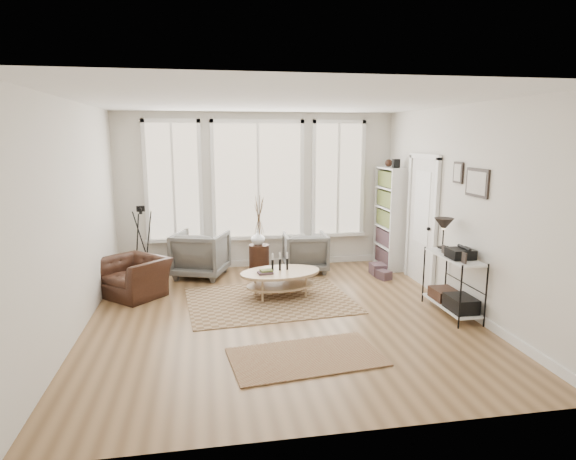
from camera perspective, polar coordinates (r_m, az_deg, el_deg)
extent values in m
plane|color=olive|center=(6.79, -0.81, -10.17)|extent=(5.50, 5.50, 0.00)
plane|color=white|center=(6.35, -0.88, 15.04)|extent=(5.50, 5.50, 0.00)
cube|color=silver|center=(9.12, -3.57, 4.65)|extent=(5.20, 0.04, 2.90)
cube|color=silver|center=(3.78, 5.76, -4.38)|extent=(5.20, 0.04, 2.90)
cube|color=silver|center=(6.54, -23.98, 1.23)|extent=(0.04, 5.50, 2.90)
cube|color=silver|center=(7.28, 19.82, 2.44)|extent=(0.04, 5.50, 2.90)
cube|color=white|center=(9.36, -3.47, -3.85)|extent=(5.10, 0.04, 0.12)
cube|color=white|center=(7.59, 19.04, -7.99)|extent=(0.03, 5.40, 0.12)
cube|color=tan|center=(9.08, -3.57, 5.89)|extent=(1.60, 0.03, 2.10)
cube|color=tan|center=(9.04, -13.43, 5.59)|extent=(0.90, 0.03, 2.10)
cube|color=tan|center=(9.37, 5.94, 6.01)|extent=(0.90, 0.03, 2.10)
cube|color=white|center=(9.06, -3.56, 5.88)|extent=(1.74, 0.06, 2.24)
cube|color=white|center=(9.02, -13.44, 5.58)|extent=(1.04, 0.06, 2.24)
cube|color=white|center=(9.36, 5.97, 6.00)|extent=(1.04, 0.06, 2.24)
cube|color=white|center=(9.20, -3.47, -0.85)|extent=(4.10, 0.12, 0.06)
cube|color=white|center=(8.34, 15.62, 0.90)|extent=(0.04, 0.88, 2.10)
cube|color=white|center=(8.29, 15.58, 2.60)|extent=(0.01, 0.55, 1.20)
cube|color=white|center=(7.90, 17.03, 0.28)|extent=(0.06, 0.08, 2.18)
cube|color=white|center=(8.77, 14.17, 1.45)|extent=(0.06, 0.08, 2.18)
cube|color=white|center=(8.22, 15.92, 8.40)|extent=(0.06, 1.06, 0.08)
sphere|color=black|center=(8.04, 16.31, 0.13)|extent=(0.06, 0.06, 0.06)
cube|color=white|center=(8.90, 12.92, 0.98)|extent=(0.30, 0.03, 1.90)
cube|color=white|center=(9.65, 11.05, 1.81)|extent=(0.30, 0.03, 1.90)
cube|color=white|center=(9.33, 12.80, 1.44)|extent=(0.02, 0.85, 1.90)
cube|color=white|center=(9.27, 11.94, 1.41)|extent=(0.30, 0.81, 1.90)
cube|color=brown|center=(9.27, 11.94, 1.41)|extent=(0.24, 0.75, 1.76)
cube|color=black|center=(8.97, 12.68, 7.70)|extent=(0.12, 0.10, 0.16)
sphere|color=#331A11|center=(9.30, 11.85, 7.78)|extent=(0.14, 0.14, 0.14)
cube|color=white|center=(7.23, 18.78, -8.42)|extent=(0.37, 1.07, 0.03)
cube|color=white|center=(7.04, 19.12, -3.03)|extent=(0.37, 1.07, 0.02)
cylinder|color=black|center=(6.61, 19.75, -7.51)|extent=(0.02, 0.02, 0.85)
cylinder|color=black|center=(6.80, 22.41, -7.21)|extent=(0.02, 0.02, 0.85)
cylinder|color=black|center=(7.51, 15.78, -5.09)|extent=(0.02, 0.02, 0.85)
cylinder|color=black|center=(7.67, 18.22, -4.90)|extent=(0.02, 0.02, 0.85)
cylinder|color=black|center=(7.32, 17.84, -1.98)|extent=(0.14, 0.14, 0.02)
cylinder|color=black|center=(7.30, 17.90, -0.90)|extent=(0.02, 0.02, 0.30)
cone|color=black|center=(7.26, 17.99, 0.64)|extent=(0.28, 0.28, 0.18)
cube|color=black|center=(6.89, 19.77, -2.63)|extent=(0.32, 0.30, 0.13)
cube|color=black|center=(6.99, 19.81, -8.21)|extent=(0.32, 0.45, 0.20)
cube|color=#331A11|center=(7.39, 18.00, -7.23)|extent=(0.32, 0.40, 0.16)
cube|color=black|center=(6.61, 20.16, -3.12)|extent=(0.02, 0.10, 0.14)
cube|color=black|center=(7.07, 17.99, -2.18)|extent=(0.02, 0.10, 0.12)
cube|color=black|center=(6.89, 21.52, 5.22)|extent=(0.03, 0.52, 0.38)
cube|color=silver|center=(6.88, 21.41, 5.23)|extent=(0.01, 0.44, 0.30)
cube|color=black|center=(7.31, 19.55, 6.43)|extent=(0.03, 0.24, 0.30)
cube|color=silver|center=(7.30, 19.44, 6.43)|extent=(0.01, 0.18, 0.24)
cube|color=brown|center=(7.40, -2.18, -8.31)|extent=(2.60, 2.05, 0.01)
cube|color=brown|center=(5.61, 2.15, -14.78)|extent=(1.79, 1.13, 0.01)
ellipsoid|color=tan|center=(7.55, -0.90, -6.52)|extent=(1.18, 0.85, 0.03)
ellipsoid|color=tan|center=(7.49, -0.90, -5.06)|extent=(1.38, 1.00, 0.04)
cylinder|color=tan|center=(7.32, -3.38, -7.11)|extent=(0.04, 0.04, 0.36)
cylinder|color=tan|center=(7.42, 2.04, -6.83)|extent=(0.04, 0.04, 0.36)
cylinder|color=tan|center=(7.70, -3.73, -6.20)|extent=(0.04, 0.04, 0.36)
cylinder|color=tan|center=(7.80, 1.43, -5.95)|extent=(0.04, 0.04, 0.36)
cylinder|color=black|center=(7.49, -1.88, -4.19)|extent=(0.04, 0.04, 0.18)
cylinder|color=black|center=(7.51, -0.97, -4.15)|extent=(0.04, 0.04, 0.18)
cylinder|color=black|center=(7.53, -0.06, -4.11)|extent=(0.04, 0.04, 0.18)
cube|color=#2C4F2D|center=(7.36, -2.65, -4.96)|extent=(0.22, 0.16, 0.06)
imported|color=slate|center=(8.70, -10.32, -2.81)|extent=(1.11, 1.13, 0.81)
imported|color=slate|center=(8.90, 2.05, -2.61)|extent=(0.82, 0.84, 0.73)
cylinder|color=#331A11|center=(8.73, -3.44, -3.50)|extent=(0.36, 0.36, 0.54)
imported|color=silver|center=(8.66, -3.58, -0.90)|extent=(0.27, 0.27, 0.26)
imported|color=#331A11|center=(7.91, -17.75, -5.31)|extent=(1.23, 1.23, 0.60)
cylinder|color=black|center=(8.50, -17.06, 2.00)|extent=(0.06, 0.06, 0.06)
cube|color=black|center=(8.49, -17.09, 2.43)|extent=(0.15, 0.13, 0.09)
cylinder|color=black|center=(8.42, -17.15, 2.36)|extent=(0.06, 0.07, 0.06)
cube|color=brown|center=(8.87, 10.60, -4.58)|extent=(0.25, 0.31, 0.20)
cube|color=brown|center=(8.61, 11.29, -5.25)|extent=(0.26, 0.29, 0.15)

